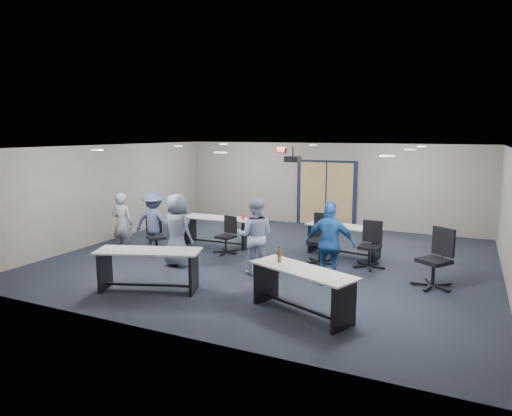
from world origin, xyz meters
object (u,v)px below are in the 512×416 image
at_px(table_front_right, 302,283).
at_px(chair_back_d, 370,245).
at_px(table_back_left, 218,226).
at_px(person_gray, 122,224).
at_px(chair_back_b, 226,235).
at_px(person_plaid, 177,230).
at_px(chair_back_a, 177,232).
at_px(person_back, 154,222).
at_px(table_front_left, 149,263).
at_px(chair_loose_left, 156,236).
at_px(table_back_right, 344,235).
at_px(person_navy, 330,244).
at_px(chair_back_c, 320,240).
at_px(person_lightblue, 255,236).
at_px(chair_loose_right, 434,259).

bearing_deg(table_front_right, chair_back_d, 102.90).
bearing_deg(chair_back_d, table_front_right, -96.71).
bearing_deg(table_back_left, person_gray, -137.02).
bearing_deg(chair_back_b, table_front_right, -32.37).
height_order(chair_back_b, person_plaid, person_plaid).
xyz_separation_m(chair_back_a, person_back, (-0.37, -0.48, 0.32)).
bearing_deg(table_front_left, chair_back_b, 70.03).
height_order(chair_loose_left, person_gray, person_gray).
xyz_separation_m(table_back_right, person_navy, (0.30, -2.34, 0.34)).
bearing_deg(chair_back_d, chair_back_c, -167.38).
bearing_deg(chair_back_c, person_back, -167.41).
bearing_deg(table_back_left, chair_back_c, -13.32).
height_order(chair_back_b, person_back, person_back).
distance_m(person_lightblue, person_back, 3.12).
relative_size(chair_back_d, person_gray, 0.67).
bearing_deg(table_back_left, chair_back_a, -135.45).
height_order(chair_back_a, chair_back_c, chair_back_c).
height_order(table_back_left, chair_back_c, chair_back_c).
xyz_separation_m(table_front_left, person_plaid, (-0.47, 1.65, 0.28)).
distance_m(table_back_left, table_back_right, 3.37).
distance_m(person_gray, person_lightblue, 3.68).
bearing_deg(table_front_left, person_back, 105.57).
bearing_deg(person_navy, person_back, -12.32).
xyz_separation_m(chair_back_a, person_plaid, (0.84, -1.19, 0.36)).
relative_size(table_back_right, chair_back_d, 1.83).
relative_size(chair_back_c, chair_loose_left, 1.23).
bearing_deg(chair_back_a, table_front_right, -52.44).
height_order(chair_loose_right, person_plaid, person_plaid).
relative_size(table_front_right, person_lightblue, 1.22).
height_order(table_front_right, person_back, person_back).
distance_m(chair_back_d, chair_loose_right, 1.63).
bearing_deg(person_gray, table_back_right, -165.16).
height_order(table_front_left, chair_back_d, chair_back_d).
bearing_deg(person_plaid, chair_loose_left, -18.49).
xyz_separation_m(chair_back_b, chair_loose_right, (4.97, -0.55, 0.12)).
bearing_deg(person_back, table_front_right, 145.24).
relative_size(person_plaid, person_lightblue, 1.00).
bearing_deg(person_back, person_plaid, 139.47).
height_order(chair_back_d, person_plaid, person_plaid).
bearing_deg(table_front_left, person_plaid, 86.18).
relative_size(table_back_right, chair_loose_right, 1.64).
bearing_deg(table_front_left, chair_back_c, 31.82).
distance_m(chair_back_b, chair_loose_left, 1.74).
height_order(table_front_left, chair_loose_right, chair_loose_right).
bearing_deg(person_gray, chair_back_c, -174.22).
bearing_deg(person_lightblue, chair_loose_right, 174.41).
bearing_deg(person_gray, person_navy, 169.87).
bearing_deg(table_back_left, table_back_right, 4.32).
bearing_deg(table_front_right, chair_back_a, 170.48).
xyz_separation_m(table_front_left, person_navy, (3.08, 1.76, 0.30)).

